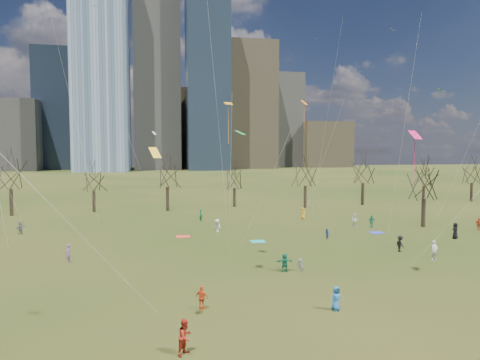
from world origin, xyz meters
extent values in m
plane|color=black|center=(0.00, 0.00, 0.00)|extent=(500.00, 500.00, 0.00)
cube|color=slate|center=(-35.00, 190.00, 59.00)|extent=(26.00, 26.00, 118.00)
cube|color=slate|center=(-8.00, 205.00, 47.50)|extent=(24.00, 24.00, 95.00)
cube|color=#384C66|center=(18.00, 195.00, 52.50)|extent=(22.00, 22.00, 105.00)
cube|color=#726347|center=(45.00, 215.00, 36.00)|extent=(28.00, 28.00, 72.00)
cube|color=#384C66|center=(-60.00, 220.00, 32.50)|extent=(25.00, 25.00, 65.00)
cube|color=slate|center=(70.00, 230.00, 29.00)|extent=(22.00, 22.00, 58.00)
cube|color=#726347|center=(5.00, 240.00, 24.00)|extent=(30.00, 30.00, 48.00)
cube|color=slate|center=(-85.00, 210.00, 18.00)|extent=(35.00, 30.00, 36.00)
cube|color=#726347|center=(95.00, 225.00, 14.00)|extent=(30.00, 28.00, 28.00)
cylinder|color=black|center=(-31.00, 39.00, 2.14)|extent=(0.55, 0.55, 4.28)
cylinder|color=black|center=(-19.00, 41.00, 1.80)|extent=(0.52, 0.52, 3.60)
cylinder|color=black|center=(-7.00, 40.00, 2.02)|extent=(0.54, 0.54, 4.05)
cylinder|color=black|center=(5.00, 43.00, 1.69)|extent=(0.51, 0.51, 3.38)
cylinder|color=black|center=(17.00, 39.00, 1.98)|extent=(0.54, 0.54, 3.96)
cylinder|color=black|center=(29.00, 41.00, 2.07)|extent=(0.54, 0.54, 4.14)
cylinder|color=black|center=(41.00, 40.00, 1.75)|extent=(0.52, 0.52, 3.51)
cylinder|color=black|center=(53.00, 42.00, 1.87)|extent=(0.53, 0.53, 3.74)
cylinder|color=black|center=(26.00, 18.00, 1.91)|extent=(0.53, 0.53, 3.83)
cube|color=teal|center=(2.27, 13.21, 0.01)|extent=(1.60, 1.50, 0.03)
cube|color=#2A36C4|center=(17.89, 15.46, 0.01)|extent=(1.60, 1.50, 0.03)
cube|color=red|center=(-5.76, 17.58, 0.01)|extent=(1.60, 1.50, 0.03)
imported|color=#2766AB|center=(2.36, -7.77, 0.78)|extent=(0.86, 0.67, 1.55)
imported|color=silver|center=(16.39, 2.16, 0.92)|extent=(0.76, 0.58, 1.85)
imported|color=#A42617|center=(-7.40, -11.85, 0.90)|extent=(1.09, 1.11, 1.80)
imported|color=slate|center=(3.02, 1.05, 0.55)|extent=(0.76, 0.81, 1.10)
imported|color=#E44819|center=(-5.98, -6.00, 0.76)|extent=(0.94, 0.82, 1.52)
imported|color=#19714F|center=(1.72, 1.23, 0.79)|extent=(1.50, 0.59, 1.59)
imported|color=black|center=(24.93, 10.38, 0.92)|extent=(1.07, 1.03, 1.85)
imported|color=#8952A4|center=(-16.70, 7.82, 0.84)|extent=(0.40, 0.61, 1.67)
imported|color=#233599|center=(10.39, 13.13, 0.57)|extent=(0.45, 0.57, 1.15)
imported|color=silver|center=(-1.41, 19.66, 0.81)|extent=(1.17, 1.16, 1.62)
imported|color=red|center=(31.34, 14.35, 0.82)|extent=(1.01, 0.56, 1.63)
imported|color=slate|center=(-25.00, 22.82, 0.81)|extent=(1.18, 1.54, 1.63)
imported|color=orange|center=(12.48, 27.20, 0.86)|extent=(0.67, 0.92, 1.72)
imported|color=#17683D|center=(-2.60, 28.10, 0.88)|extent=(0.62, 0.75, 1.76)
imported|color=silver|center=(17.09, 19.78, 0.88)|extent=(1.00, 0.87, 1.76)
imported|color=black|center=(15.14, 5.80, 0.81)|extent=(0.66, 1.08, 1.62)
imported|color=#19724C|center=(19.01, 18.85, 0.83)|extent=(1.02, 0.57, 1.65)
plane|color=orange|center=(-3.44, -1.21, 13.59)|extent=(0.89, 0.85, 0.27)
cylinder|color=silver|center=(-3.82, -4.17, 7.50)|extent=(0.78, 5.92, 12.20)
cylinder|color=orange|center=(-3.44, -1.21, 11.99)|extent=(0.04, 0.04, 2.70)
plane|color=yellow|center=(15.61, 8.84, 22.67)|extent=(0.98, 0.97, 0.41)
cylinder|color=silver|center=(15.43, 6.14, 12.04)|extent=(0.39, 5.42, 21.27)
plane|color=#EE1A61|center=(10.21, -3.77, 11.29)|extent=(1.16, 0.96, 0.67)
cylinder|color=silver|center=(12.71, -6.37, 6.34)|extent=(5.03, 5.22, 9.90)
cylinder|color=#EE1A61|center=(10.21, -3.77, 9.40)|extent=(0.04, 0.04, 3.15)
cylinder|color=silver|center=(-1.06, 23.57, 18.23)|extent=(3.49, 3.18, 33.66)
plane|color=green|center=(25.74, 14.92, 17.57)|extent=(1.08, 1.13, 0.47)
cylinder|color=silver|center=(27.00, 11.87, 9.49)|extent=(2.55, 6.12, 16.18)
plane|color=#2F7ACA|center=(-15.93, 23.26, 27.77)|extent=(1.09, 1.10, 0.23)
cylinder|color=silver|center=(-18.10, 20.08, 14.59)|extent=(4.35, 6.39, 26.38)
plane|color=orange|center=(10.14, 20.51, 16.31)|extent=(1.26, 1.24, 0.66)
cylinder|color=silver|center=(11.64, 17.70, 8.86)|extent=(3.03, 5.65, 14.92)
cylinder|color=orange|center=(10.14, 20.51, 14.51)|extent=(0.04, 0.04, 3.00)
plane|color=yellow|center=(-8.77, -9.71, 10.01)|extent=(0.87, 0.81, 0.57)
cylinder|color=silver|center=(-11.92, -11.49, 5.70)|extent=(6.32, 3.58, 8.62)
plane|color=white|center=(-9.03, 30.56, 12.67)|extent=(0.82, 0.86, 0.47)
cylinder|color=silver|center=(-10.73, 27.35, 7.04)|extent=(3.43, 6.42, 11.28)
plane|color=orange|center=(12.66, 24.08, 25.60)|extent=(1.19, 1.19, 0.41)
cylinder|color=silver|center=(12.66, 19.40, 13.50)|extent=(0.02, 9.38, 24.21)
plane|color=green|center=(-1.37, 4.87, 11.72)|extent=(1.29, 1.30, 0.38)
cylinder|color=silver|center=(0.04, 1.90, 6.56)|extent=(2.84, 5.96, 10.33)
camera|label=1|loc=(-8.67, -32.59, 10.10)|focal=32.00mm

